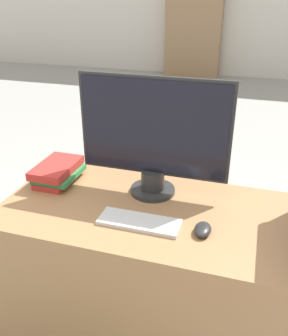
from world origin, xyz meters
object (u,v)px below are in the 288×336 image
Objects in this scene: keyboard at (139,222)px; mouse at (203,229)px; monitor at (153,137)px; book_stack at (58,172)px.

mouse is (0.25, 0.01, 0.01)m from keyboard.
monitor is 0.52m from book_stack.
book_stack is at bearing -175.88° from monitor.
monitor reaches higher than mouse.
keyboard is 0.25m from mouse.
monitor reaches higher than keyboard.
keyboard is at bearing -25.19° from book_stack.
monitor is at bearing 94.41° from keyboard.
monitor is at bearing 137.20° from mouse.
monitor is 2.03× the size of keyboard.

